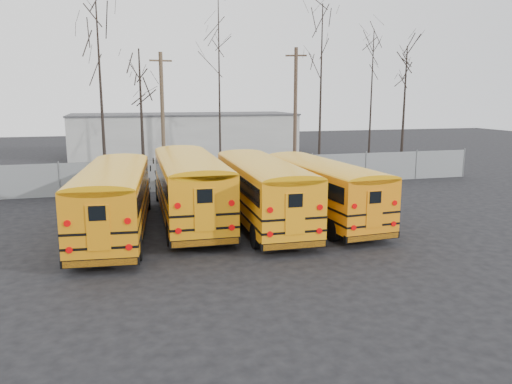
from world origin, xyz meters
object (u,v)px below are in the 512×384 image
object	(u,v)px
bus_c	(261,186)
utility_pole_left	(163,115)
bus_a	(114,194)
utility_pole_right	(295,107)
bus_b	(189,182)
bus_d	(321,185)

from	to	relation	value
bus_c	utility_pole_left	xyz separation A→B (m)	(-3.12, 14.53, 2.74)
bus_a	bus_c	xyz separation A→B (m)	(6.53, 0.17, 0.01)
bus_c	utility_pole_right	size ratio (longest dim) A/B	1.15
bus_c	utility_pole_right	world-z (taller)	utility_pole_right
bus_c	utility_pole_right	distance (m)	19.39
bus_b	utility_pole_right	world-z (taller)	utility_pole_right
utility_pole_left	utility_pole_right	xyz separation A→B (m)	(11.02, 2.89, 0.43)
bus_b	utility_pole_right	bearing A→B (deg)	57.01
bus_a	utility_pole_right	world-z (taller)	utility_pole_right
bus_c	utility_pole_right	bearing A→B (deg)	67.13
bus_b	bus_c	distance (m)	3.43
bus_c	bus_d	bearing A→B (deg)	1.37
bus_b	utility_pole_left	size ratio (longest dim) A/B	1.33
bus_b	utility_pole_left	distance (m)	13.38
bus_d	utility_pole_left	world-z (taller)	utility_pole_left
bus_a	utility_pole_right	xyz separation A→B (m)	(14.44, 17.59, 3.17)
bus_b	bus_c	world-z (taller)	bus_b
bus_a	bus_d	bearing A→B (deg)	6.69
bus_a	utility_pole_left	world-z (taller)	utility_pole_left
bus_b	bus_d	bearing A→B (deg)	-11.63
bus_b	utility_pole_left	bearing A→B (deg)	91.56
bus_c	bus_d	distance (m)	2.94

